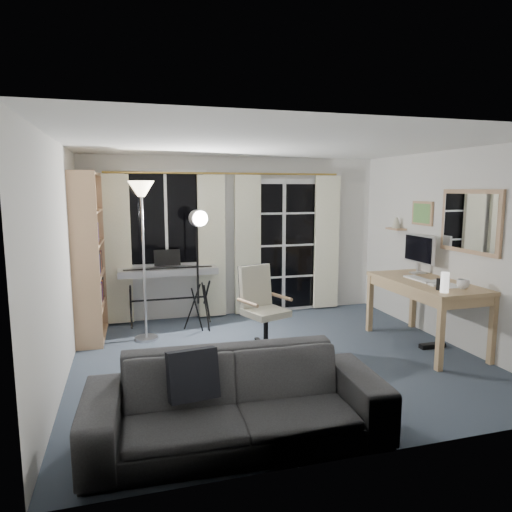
{
  "coord_description": "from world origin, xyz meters",
  "views": [
    {
      "loc": [
        -1.61,
        -4.74,
        1.92
      ],
      "look_at": [
        -0.16,
        0.35,
        1.14
      ],
      "focal_mm": 32.0,
      "sensor_mm": 36.0,
      "label": 1
    }
  ],
  "objects_px": {
    "desk": "(426,289)",
    "keyboard_piano": "(168,272)",
    "torchiere_lamp": "(142,213)",
    "studio_light": "(198,232)",
    "office_chair": "(260,301)",
    "mug": "(463,283)",
    "monitor": "(419,250)",
    "bookshelf": "(85,261)",
    "sofa": "(237,386)"
  },
  "relations": [
    {
      "from": "mug",
      "to": "bookshelf",
      "type": "bearing_deg",
      "value": 154.66
    },
    {
      "from": "desk",
      "to": "sofa",
      "type": "relative_size",
      "value": 0.67
    },
    {
      "from": "bookshelf",
      "to": "keyboard_piano",
      "type": "height_order",
      "value": "bookshelf"
    },
    {
      "from": "monitor",
      "to": "sofa",
      "type": "distance_m",
      "value": 3.56
    },
    {
      "from": "monitor",
      "to": "desk",
      "type": "bearing_deg",
      "value": -113.78
    },
    {
      "from": "studio_light",
      "to": "mug",
      "type": "height_order",
      "value": "studio_light"
    },
    {
      "from": "desk",
      "to": "mug",
      "type": "height_order",
      "value": "mug"
    },
    {
      "from": "keyboard_piano",
      "to": "mug",
      "type": "height_order",
      "value": "keyboard_piano"
    },
    {
      "from": "torchiere_lamp",
      "to": "desk",
      "type": "relative_size",
      "value": 1.32
    },
    {
      "from": "office_chair",
      "to": "mug",
      "type": "relative_size",
      "value": 7.57
    },
    {
      "from": "torchiere_lamp",
      "to": "sofa",
      "type": "relative_size",
      "value": 0.88
    },
    {
      "from": "studio_light",
      "to": "desk",
      "type": "height_order",
      "value": "studio_light"
    },
    {
      "from": "bookshelf",
      "to": "office_chair",
      "type": "bearing_deg",
      "value": -24.89
    },
    {
      "from": "mug",
      "to": "desk",
      "type": "bearing_deg",
      "value": 101.31
    },
    {
      "from": "torchiere_lamp",
      "to": "studio_light",
      "type": "relative_size",
      "value": 1.2
    },
    {
      "from": "monitor",
      "to": "mug",
      "type": "xyz_separation_m",
      "value": [
        -0.1,
        -0.95,
        -0.24
      ]
    },
    {
      "from": "bookshelf",
      "to": "desk",
      "type": "distance_m",
      "value": 4.27
    },
    {
      "from": "bookshelf",
      "to": "torchiere_lamp",
      "type": "relative_size",
      "value": 1.06
    },
    {
      "from": "torchiere_lamp",
      "to": "studio_light",
      "type": "bearing_deg",
      "value": 11.29
    },
    {
      "from": "studio_light",
      "to": "office_chair",
      "type": "height_order",
      "value": "studio_light"
    },
    {
      "from": "bookshelf",
      "to": "mug",
      "type": "bearing_deg",
      "value": -23.96
    },
    {
      "from": "desk",
      "to": "bookshelf",
      "type": "bearing_deg",
      "value": 159.94
    },
    {
      "from": "torchiere_lamp",
      "to": "office_chair",
      "type": "relative_size",
      "value": 1.99
    },
    {
      "from": "desk",
      "to": "monitor",
      "type": "xyz_separation_m",
      "value": [
        0.2,
        0.45,
        0.41
      ]
    },
    {
      "from": "office_chair",
      "to": "bookshelf",
      "type": "bearing_deg",
      "value": 133.76
    },
    {
      "from": "bookshelf",
      "to": "studio_light",
      "type": "relative_size",
      "value": 1.27
    },
    {
      "from": "mug",
      "to": "torchiere_lamp",
      "type": "bearing_deg",
      "value": 153.56
    },
    {
      "from": "keyboard_piano",
      "to": "desk",
      "type": "relative_size",
      "value": 0.9
    },
    {
      "from": "bookshelf",
      "to": "sofa",
      "type": "bearing_deg",
      "value": -64.89
    },
    {
      "from": "studio_light",
      "to": "sofa",
      "type": "xyz_separation_m",
      "value": [
        -0.16,
        -2.79,
        -0.91
      ]
    },
    {
      "from": "keyboard_piano",
      "to": "sofa",
      "type": "relative_size",
      "value": 0.6
    },
    {
      "from": "bookshelf",
      "to": "sofa",
      "type": "distance_m",
      "value": 3.23
    },
    {
      "from": "keyboard_piano",
      "to": "monitor",
      "type": "height_order",
      "value": "monitor"
    },
    {
      "from": "studio_light",
      "to": "sofa",
      "type": "bearing_deg",
      "value": -107.79
    },
    {
      "from": "mug",
      "to": "monitor",
      "type": "bearing_deg",
      "value": 84.22
    },
    {
      "from": "desk",
      "to": "monitor",
      "type": "height_order",
      "value": "monitor"
    },
    {
      "from": "keyboard_piano",
      "to": "monitor",
      "type": "bearing_deg",
      "value": -23.35
    },
    {
      "from": "office_chair",
      "to": "desk",
      "type": "xyz_separation_m",
      "value": [
        1.98,
        -0.45,
        0.12
      ]
    },
    {
      "from": "bookshelf",
      "to": "desk",
      "type": "relative_size",
      "value": 1.4
    },
    {
      "from": "desk",
      "to": "keyboard_piano",
      "type": "bearing_deg",
      "value": 148.57
    },
    {
      "from": "desk",
      "to": "sofa",
      "type": "xyz_separation_m",
      "value": [
        -2.73,
        -1.46,
        -0.28
      ]
    },
    {
      "from": "bookshelf",
      "to": "keyboard_piano",
      "type": "distance_m",
      "value": 1.15
    },
    {
      "from": "bookshelf",
      "to": "desk",
      "type": "bearing_deg",
      "value": -18.45
    },
    {
      "from": "torchiere_lamp",
      "to": "monitor",
      "type": "height_order",
      "value": "torchiere_lamp"
    },
    {
      "from": "studio_light",
      "to": "mug",
      "type": "bearing_deg",
      "value": -49.0
    },
    {
      "from": "desk",
      "to": "monitor",
      "type": "bearing_deg",
      "value": 66.22
    },
    {
      "from": "bookshelf",
      "to": "desk",
      "type": "xyz_separation_m",
      "value": [
        4.01,
        -1.45,
        -0.3
      ]
    },
    {
      "from": "studio_light",
      "to": "desk",
      "type": "distance_m",
      "value": 2.97
    },
    {
      "from": "desk",
      "to": "sofa",
      "type": "distance_m",
      "value": 3.11
    },
    {
      "from": "bookshelf",
      "to": "mug",
      "type": "distance_m",
      "value": 4.55
    }
  ]
}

